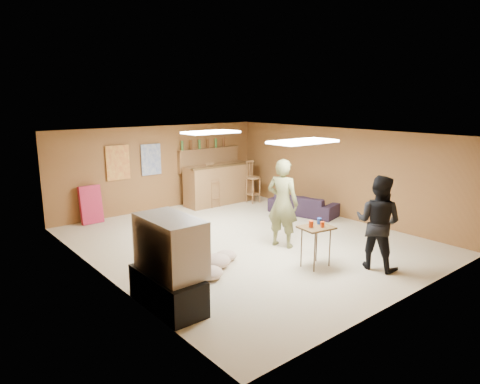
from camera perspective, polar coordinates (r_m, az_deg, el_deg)
ground at (r=8.95m, az=0.82°, el=-6.48°), size 7.00×7.00×0.00m
ceiling at (r=8.50m, az=0.86°, el=7.70°), size 6.00×7.00×0.02m
wall_back at (r=11.51m, az=-10.50°, el=3.20°), size 6.00×0.02×2.20m
wall_front at (r=6.48m, az=21.31°, el=-4.54°), size 6.00×0.02×2.20m
wall_left at (r=7.15m, az=-17.86°, el=-2.74°), size 0.02×7.00×2.20m
wall_right at (r=10.81m, az=13.08°, el=2.50°), size 0.02×7.00×2.20m
tv_stand at (r=6.27m, az=-9.64°, el=-12.75°), size 0.55×1.30×0.50m
dvd_box at (r=6.41m, az=-7.86°, el=-13.08°), size 0.35×0.50×0.08m
tv_body at (r=6.05m, az=-9.28°, el=-7.00°), size 0.60×1.10×0.80m
tv_screen at (r=6.20m, az=-6.79°, el=-6.44°), size 0.02×0.95×0.65m
bar_counter at (r=11.95m, az=-2.81°, el=1.05°), size 2.00×0.60×1.10m
bar_lip at (r=11.66m, az=-2.11°, el=3.51°), size 2.10×0.12×0.05m
bar_shelf at (r=12.17m, az=-4.13°, el=5.76°), size 2.00×0.18×0.05m
bar_backing at (r=12.22m, az=-4.16°, el=4.37°), size 2.00×0.14×0.60m
poster_left at (r=10.92m, az=-15.96°, el=3.77°), size 0.60×0.03×0.85m
poster_right at (r=11.30m, az=-11.78°, el=4.26°), size 0.55×0.03×0.80m
folding_chair_stack at (r=10.65m, az=-19.26°, el=-1.60°), size 0.50×0.26×0.91m
ceiling_panel_front at (r=7.43m, az=8.41°, el=6.66°), size 1.20×0.60×0.04m
ceiling_panel_back at (r=9.45m, az=-3.89°, el=7.96°), size 1.20×0.60×0.04m
person_olive at (r=8.43m, az=5.70°, el=-1.50°), size 0.62×0.75×1.76m
person_black at (r=7.69m, az=17.92°, el=-3.89°), size 0.78×0.92×1.64m
sofa at (r=11.00m, az=8.42°, el=-1.67°), size 1.09×1.84×0.50m
tray_table at (r=7.63m, az=10.05°, el=-7.18°), size 0.62×0.53×0.73m
cup_red_near at (r=7.46m, az=9.45°, el=-4.24°), size 0.09×0.09×0.11m
cup_red_far at (r=7.49m, az=10.94°, el=-4.28°), size 0.07×0.07×0.10m
cup_blue at (r=7.67m, az=10.52°, el=-3.84°), size 0.09×0.09×0.11m
bar_stool_left at (r=11.59m, az=-3.62°, el=1.01°), size 0.47×0.47×1.23m
bar_stool_right at (r=12.01m, az=1.76°, el=1.63°), size 0.48×0.48×1.31m
cushion_near_tv at (r=7.58m, az=-3.14°, el=-9.16°), size 0.51×0.51×0.22m
cushion_mid at (r=7.89m, az=-1.89°, el=-8.46°), size 0.52×0.52×0.18m
cushion_far at (r=7.14m, az=-4.09°, el=-10.69°), size 0.53×0.53×0.20m
bottle_row at (r=12.02m, az=-4.87°, el=6.41°), size 1.48×0.08×0.26m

